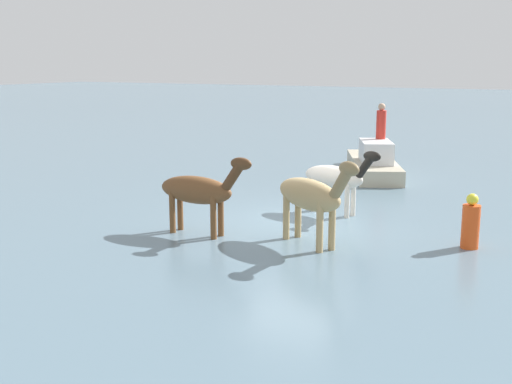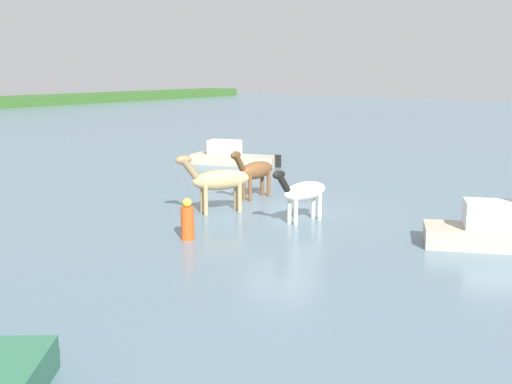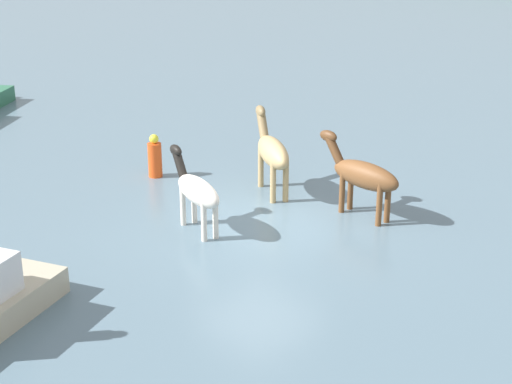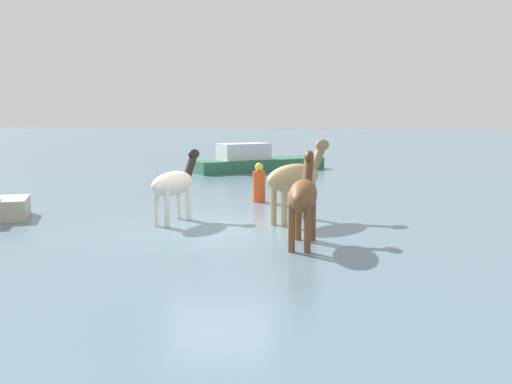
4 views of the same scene
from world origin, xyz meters
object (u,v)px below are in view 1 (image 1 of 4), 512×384
horse_mid_herd (312,196)px  horse_dark_mare (199,191)px  boat_tender_starboard (374,165)px  buoy_channel_marker (471,224)px  horse_pinto_flank (336,178)px  person_spotter_bow (381,122)px

horse_mid_herd → horse_dark_mare: bearing=-141.6°
horse_dark_mare → boat_tender_starboard: horse_dark_mare is taller
buoy_channel_marker → horse_pinto_flank: bearing=-23.5°
horse_dark_mare → buoy_channel_marker: horse_dark_mare is taller
horse_pinto_flank → boat_tender_starboard: horse_pinto_flank is taller
horse_dark_mare → person_spotter_bow: person_spotter_bow is taller
horse_mid_herd → buoy_channel_marker: 3.29m
horse_mid_herd → boat_tender_starboard: bearing=129.0°
person_spotter_bow → buoy_channel_marker: (-4.16, 7.62, -1.23)m
boat_tender_starboard → horse_mid_herd: bearing=-15.0°
boat_tender_starboard → horse_pinto_flank: bearing=-15.8°
person_spotter_bow → horse_mid_herd: bearing=97.6°
boat_tender_starboard → person_spotter_bow: 1.45m
horse_mid_herd → buoy_channel_marker: (-2.96, -1.32, -0.55)m
horse_pinto_flank → person_spotter_bow: 6.20m
horse_dark_mare → horse_mid_herd: size_ratio=1.00×
horse_mid_herd → person_spotter_bow: 9.05m
horse_pinto_flank → person_spotter_bow: (0.69, -6.11, 0.82)m
horse_dark_mare → buoy_channel_marker: bearing=19.0°
horse_pinto_flank → buoy_channel_marker: (-3.47, 1.51, -0.42)m
horse_mid_herd → person_spotter_bow: person_spotter_bow is taller
horse_mid_herd → person_spotter_bow: bearing=127.9°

